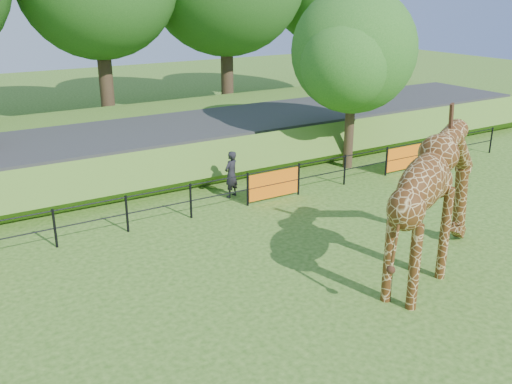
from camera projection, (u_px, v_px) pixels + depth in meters
ground at (371, 352)px, 10.94m from camera, size 90.00×90.00×0.00m
giraffe at (436, 202)px, 13.47m from camera, size 5.07×2.85×3.65m
perimeter_fence at (191, 201)px, 17.18m from camera, size 28.07×0.10×1.10m
embankment at (111, 144)px, 23.16m from camera, size 40.00×9.00×1.30m
road at (122, 134)px, 21.72m from camera, size 40.00×5.00×0.12m
visitor at (231, 174)px, 18.89m from camera, size 0.68×0.57×1.57m
tree_east at (355, 55)px, 20.99m from camera, size 5.40×4.71×6.76m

